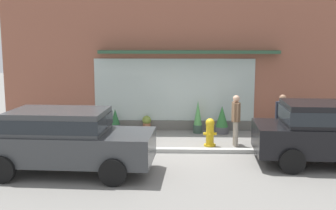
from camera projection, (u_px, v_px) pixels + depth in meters
ground_plane at (189, 151)px, 12.63m from camera, size 60.00×60.00×0.00m
curb_strip at (189, 150)px, 12.42m from camera, size 14.00×0.24×0.12m
storefront at (188, 63)px, 15.38m from camera, size 14.00×0.81×5.15m
fire_hydrant at (210, 132)px, 13.11m from camera, size 0.43×0.41×0.90m
pedestrian_with_handbag at (236, 117)px, 13.04m from camera, size 0.24×0.68×1.65m
pedestrian_passerby at (282, 116)px, 13.18m from camera, size 0.47×0.26×1.65m
parked_car_dark_gray at (65, 137)px, 10.38m from camera, size 4.40×2.10×1.63m
parked_car_black at (334, 130)px, 11.06m from camera, size 4.44×2.14×1.71m
potted_plant_low_front at (147, 123)px, 15.38m from camera, size 0.33×0.33×0.57m
potted_plant_doorstep at (115, 121)px, 15.11m from camera, size 0.38×0.38×0.87m
potted_plant_corner_tall at (198, 117)px, 14.95m from camera, size 0.33×0.33×1.21m
potted_plant_by_entrance at (294, 116)px, 15.09m from camera, size 0.36×0.36×1.29m
potted_plant_window_left at (222, 120)px, 14.90m from camera, size 0.50×0.50×1.01m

